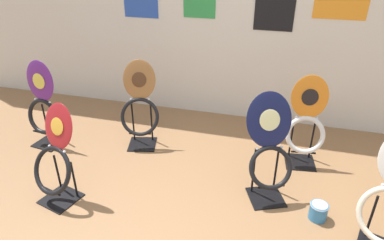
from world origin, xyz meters
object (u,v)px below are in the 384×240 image
(toilet_seat_display_orange_sun, at_px, (306,128))
(paint_can, at_px, (318,211))
(toilet_seat_display_woodgrain, at_px, (140,109))
(toilet_seat_display_purple_note, at_px, (42,106))
(toilet_seat_display_crimson_swirl, at_px, (55,161))
(toilet_seat_display_navy_moon, at_px, (270,152))

(toilet_seat_display_orange_sun, height_order, paint_can, toilet_seat_display_orange_sun)
(toilet_seat_display_woodgrain, height_order, toilet_seat_display_purple_note, toilet_seat_display_purple_note)
(toilet_seat_display_crimson_swirl, bearing_deg, paint_can, 8.61)
(toilet_seat_display_purple_note, bearing_deg, paint_can, -8.79)
(toilet_seat_display_woodgrain, distance_m, toilet_seat_display_crimson_swirl, 1.03)
(toilet_seat_display_purple_note, distance_m, toilet_seat_display_crimson_swirl, 0.97)
(toilet_seat_display_crimson_swirl, bearing_deg, toilet_seat_display_woodgrain, 71.54)
(toilet_seat_display_woodgrain, distance_m, toilet_seat_display_orange_sun, 1.62)
(toilet_seat_display_orange_sun, bearing_deg, toilet_seat_display_purple_note, -172.77)
(paint_can, bearing_deg, toilet_seat_display_orange_sun, 99.71)
(toilet_seat_display_woodgrain, bearing_deg, toilet_seat_display_purple_note, -165.98)
(toilet_seat_display_orange_sun, height_order, toilet_seat_display_navy_moon, toilet_seat_display_navy_moon)
(toilet_seat_display_navy_moon, height_order, paint_can, toilet_seat_display_navy_moon)
(toilet_seat_display_woodgrain, height_order, paint_can, toilet_seat_display_woodgrain)
(paint_can, bearing_deg, toilet_seat_display_woodgrain, 159.31)
(paint_can, bearing_deg, toilet_seat_display_purple_note, 171.21)
(toilet_seat_display_navy_moon, bearing_deg, toilet_seat_display_orange_sun, 62.71)
(toilet_seat_display_woodgrain, relative_size, toilet_seat_display_navy_moon, 0.99)
(toilet_seat_display_woodgrain, bearing_deg, toilet_seat_display_navy_moon, -20.25)
(toilet_seat_display_woodgrain, height_order, toilet_seat_display_navy_moon, toilet_seat_display_navy_moon)
(toilet_seat_display_purple_note, height_order, paint_can, toilet_seat_display_purple_note)
(toilet_seat_display_purple_note, xyz_separation_m, toilet_seat_display_navy_moon, (2.28, -0.25, -0.00))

